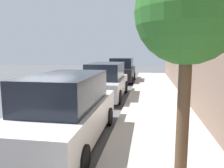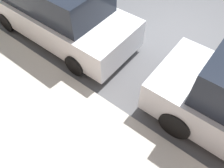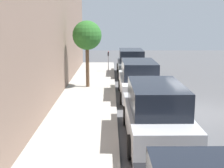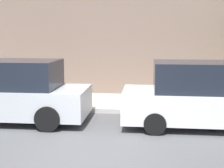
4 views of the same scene
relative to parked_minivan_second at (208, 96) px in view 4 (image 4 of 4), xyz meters
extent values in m
plane|color=#515154|center=(-2.31, 3.04, -0.92)|extent=(60.00, 60.00, 0.00)
cube|color=#B2ADA3|center=(2.62, 3.04, -0.85)|extent=(2.86, 32.00, 0.15)
cube|color=silver|center=(0.00, 0.00, -0.28)|extent=(1.93, 4.91, 0.84)
cube|color=black|center=(0.00, 0.00, 0.56)|extent=(1.69, 3.11, 0.84)
cylinder|color=black|center=(-0.90, 1.52, -0.62)|extent=(0.22, 0.61, 0.61)
cylinder|color=black|center=(0.90, 1.52, -0.62)|extent=(0.22, 0.61, 0.61)
cube|color=#B7BABF|center=(-0.05, 5.99, -0.28)|extent=(1.95, 4.92, 0.84)
cube|color=black|center=(-0.05, 5.99, 0.56)|extent=(1.70, 3.12, 0.84)
cylinder|color=black|center=(-0.95, 4.47, -0.56)|extent=(0.22, 0.72, 0.72)
cylinder|color=black|center=(0.85, 4.47, -0.56)|extent=(0.22, 0.72, 0.72)
camera|label=1|loc=(2.22, -5.61, 1.59)|focal=35.00mm
camera|label=2|loc=(3.45, 4.78, 3.64)|focal=35.00mm
camera|label=3|loc=(1.44, 15.90, 2.96)|focal=50.00mm
camera|label=4|loc=(-9.06, 1.75, 1.76)|focal=50.00mm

